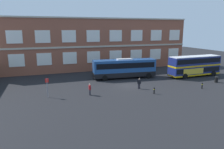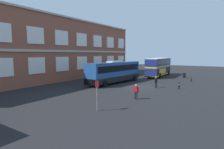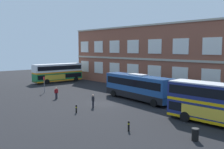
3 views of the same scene
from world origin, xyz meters
name	(u,v)px [view 2 (image 2 of 3)]	position (x,y,z in m)	size (l,w,h in m)	color
ground_plane	(128,86)	(0.00, 2.00, 0.00)	(120.00, 120.00, 0.00)	black
brick_terminal_building	(47,50)	(-2.35, 17.98, 5.75)	(47.17, 8.19, 11.79)	brown
double_decker_middle	(159,67)	(15.42, 2.29, 2.15)	(11.08, 3.14, 4.07)	navy
touring_coach	(114,72)	(1.49, 5.39, 1.91)	(12.19, 3.81, 3.80)	navy
waiting_passenger	(136,91)	(-7.30, -2.84, 0.93)	(0.25, 0.63, 1.70)	black
second_passenger	(156,82)	(0.86, -2.24, 0.93)	(0.63, 0.35, 1.70)	black
bus_stand_flag	(97,93)	(-13.07, -1.83, 1.64)	(0.44, 0.10, 2.70)	slate
station_litter_bin	(184,75)	(15.68, -3.19, 0.52)	(0.60, 0.60, 1.03)	black
safety_bollard_west	(179,86)	(1.74, -5.37, 0.49)	(0.19, 0.19, 0.95)	black
safety_bollard_east	(191,79)	(10.39, -5.51, 0.49)	(0.19, 0.19, 0.95)	black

